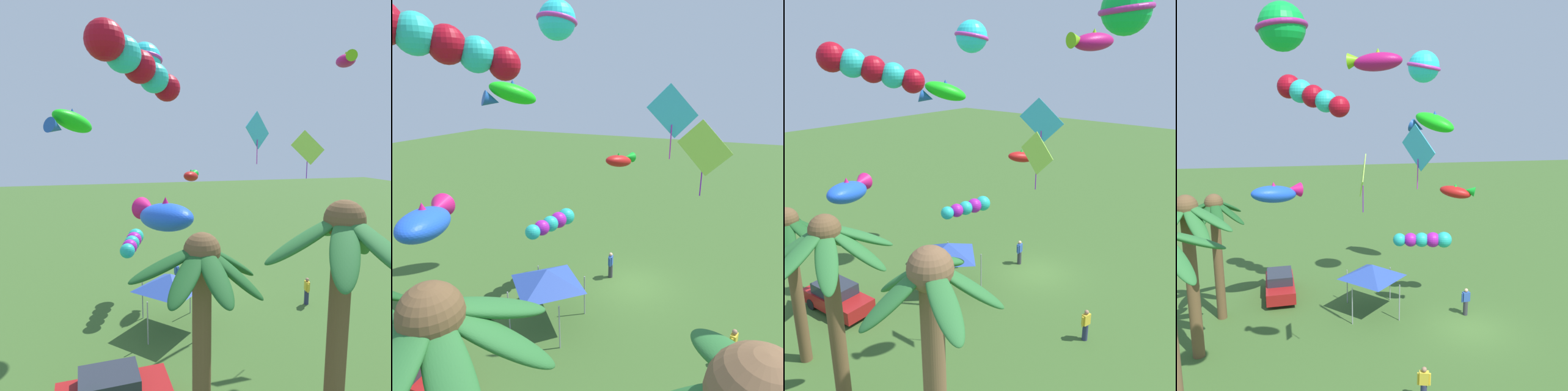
% 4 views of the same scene
% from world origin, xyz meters
% --- Properties ---
extents(ground_plane, '(120.00, 120.00, 0.00)m').
position_xyz_m(ground_plane, '(0.00, 0.00, 0.00)').
color(ground_plane, '#3D6028').
extents(palm_tree_0, '(4.24, 4.30, 8.10)m').
position_xyz_m(palm_tree_0, '(-5.22, 13.48, 5.73)').
color(palm_tree_0, brown).
rests_on(palm_tree_0, ground).
extents(palm_tree_1, '(3.77, 3.62, 7.10)m').
position_xyz_m(palm_tree_1, '(3.34, 13.26, 5.23)').
color(palm_tree_1, brown).
rests_on(palm_tree_1, ground).
extents(palm_tree_2, '(4.18, 4.56, 7.88)m').
position_xyz_m(palm_tree_2, '(-0.45, 13.70, 5.88)').
color(palm_tree_2, brown).
rests_on(palm_tree_2, ground).
extents(parked_car_0, '(4.01, 1.98, 1.51)m').
position_xyz_m(parked_car_0, '(5.70, 10.13, 0.75)').
color(parked_car_0, '#A51919').
rests_on(parked_car_0, ground).
extents(spectator_0, '(0.29, 0.54, 1.59)m').
position_xyz_m(spectator_0, '(1.50, -0.31, 0.81)').
color(spectator_0, '#38383D').
rests_on(spectator_0, ground).
extents(spectator_1, '(0.32, 0.54, 1.59)m').
position_xyz_m(spectator_1, '(-5.36, 4.04, 0.81)').
color(spectator_1, '#2D3351').
rests_on(spectator_1, ground).
extents(festival_tent, '(2.86, 2.86, 2.85)m').
position_xyz_m(festival_tent, '(2.76, 4.83, 2.47)').
color(festival_tent, '#9E9EA3').
rests_on(festival_tent, ground).
extents(kite_diamond_0, '(1.76, 1.02, 2.80)m').
position_xyz_m(kite_diamond_0, '(-2.21, 3.65, 9.92)').
color(kite_diamond_0, '#41C2EA').
extents(kite_tube_1, '(1.52, 3.48, 0.96)m').
position_xyz_m(kite_tube_1, '(4.39, 1.35, 3.61)').
color(kite_tube_1, '#25C0AF').
extents(kite_ball_2, '(2.48, 2.48, 1.70)m').
position_xyz_m(kite_ball_2, '(3.51, 1.90, 13.68)').
color(kite_ball_2, '#2CECEF').
extents(kite_diamond_3, '(1.65, 0.30, 2.31)m').
position_xyz_m(kite_diamond_3, '(-3.69, 6.24, 9.07)').
color(kite_diamond_3, '#AFF148').
extents(kite_tube_4, '(3.68, 3.83, 2.30)m').
position_xyz_m(kite_tube_4, '(4.49, 7.99, 12.19)').
color(kite_tube_4, '#B40B1D').
extents(kite_fish_5, '(2.98, 3.19, 1.80)m').
position_xyz_m(kite_fish_5, '(7.57, 0.14, 10.46)').
color(kite_fish_5, '#19DE19').
extents(kite_fish_6, '(1.37, 1.98, 0.79)m').
position_xyz_m(kite_fish_6, '(-5.60, 6.10, 13.22)').
color(kite_fish_6, '#BF1367').
extents(kite_fish_7, '(1.47, 1.96, 0.84)m').
position_xyz_m(kite_fish_7, '(0.75, 0.73, 7.33)').
color(kite_fish_7, red).
extents(kite_fish_8, '(2.30, 3.11, 1.29)m').
position_xyz_m(kite_fish_8, '(3.84, 9.96, 6.91)').
color(kite_fish_8, blue).
extents(kite_ball_9, '(1.99, 1.99, 1.28)m').
position_xyz_m(kite_ball_9, '(-7.95, 8.98, 13.89)').
color(kite_ball_9, green).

